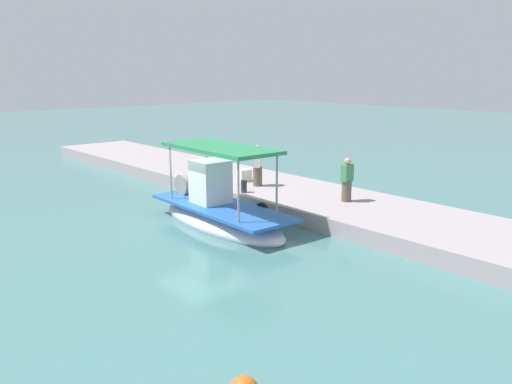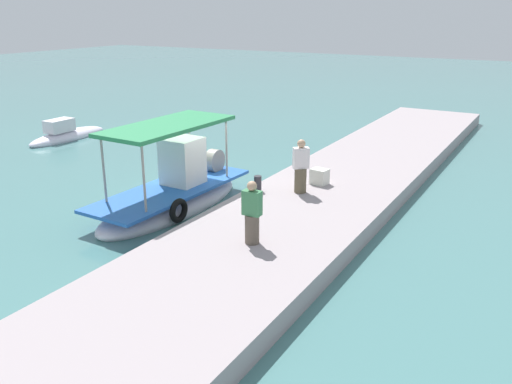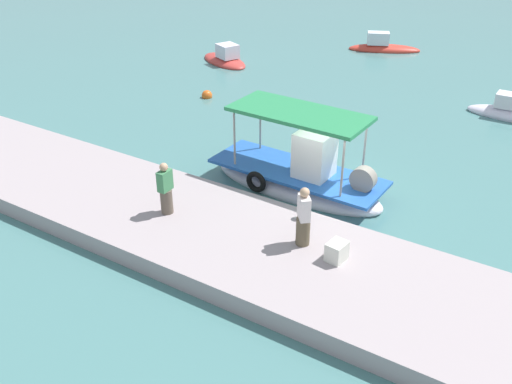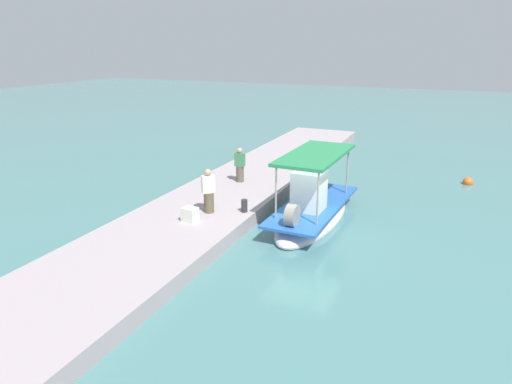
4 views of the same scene
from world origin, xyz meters
The scene contains 8 objects.
ground_plane centered at (0.00, 0.00, 0.00)m, with size 120.00×120.00×0.00m, color slate.
dock_quay centered at (0.00, -4.13, 0.28)m, with size 36.00×4.42×0.56m, color #A4969A.
main_fishing_boat centered at (-1.09, -0.04, 0.50)m, with size 6.24×2.25×3.11m.
fisherman_near_bollard centered at (0.88, -3.55, 1.33)m, with size 0.54×0.54×1.71m.
fisherman_by_crate centered at (-3.26, -4.21, 1.29)m, with size 0.37×0.46×1.61m.
mooring_bollard centered at (0.32, -2.32, 0.80)m, with size 0.24×0.24×0.50m, color #2D2D33.
cargo_crate centered at (1.97, -3.73, 0.81)m, with size 0.54×0.43×0.52m, color silver.
moored_boat_near centered at (3.98, 10.61, 0.18)m, with size 4.50×1.30×1.29m.
Camera 2 is at (-13.83, -10.45, 6.07)m, focal length 37.87 mm.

